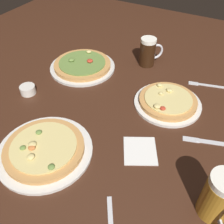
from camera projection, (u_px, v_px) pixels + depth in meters
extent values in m
cube|color=#3D2114|center=(112.00, 118.00, 1.01)|extent=(2.40, 2.40, 0.03)
cylinder|color=silver|center=(45.00, 151.00, 0.86)|extent=(0.33, 0.33, 0.01)
cylinder|color=tan|center=(44.00, 148.00, 0.85)|extent=(0.28, 0.28, 0.02)
cylinder|color=#DBC67A|center=(44.00, 146.00, 0.85)|extent=(0.23, 0.23, 0.01)
ellipsoid|color=#C67038|center=(32.00, 147.00, 0.83)|extent=(0.03, 0.03, 0.01)
ellipsoid|color=olive|center=(51.00, 167.00, 0.77)|extent=(0.02, 0.02, 0.01)
ellipsoid|color=#DBC67A|center=(32.00, 144.00, 0.84)|extent=(0.03, 0.03, 0.01)
ellipsoid|color=olive|center=(39.00, 132.00, 0.88)|extent=(0.02, 0.02, 0.01)
ellipsoid|color=olive|center=(23.00, 148.00, 0.83)|extent=(0.02, 0.02, 0.01)
ellipsoid|color=#DBC67A|center=(31.00, 157.00, 0.80)|extent=(0.03, 0.03, 0.01)
cylinder|color=silver|center=(83.00, 67.00, 1.26)|extent=(0.33, 0.33, 0.01)
cylinder|color=tan|center=(82.00, 65.00, 1.25)|extent=(0.28, 0.28, 0.02)
cylinder|color=olive|center=(82.00, 62.00, 1.24)|extent=(0.23, 0.23, 0.01)
ellipsoid|color=#DBC67A|center=(89.00, 52.00, 1.30)|extent=(0.03, 0.03, 0.01)
ellipsoid|color=#B73823|center=(90.00, 61.00, 1.23)|extent=(0.03, 0.03, 0.02)
ellipsoid|color=olive|center=(71.00, 60.00, 1.24)|extent=(0.03, 0.03, 0.01)
cylinder|color=silver|center=(167.00, 103.00, 1.05)|extent=(0.28, 0.28, 0.01)
cylinder|color=tan|center=(168.00, 101.00, 1.04)|extent=(0.24, 0.24, 0.02)
cylinder|color=#DBC67A|center=(168.00, 98.00, 1.03)|extent=(0.20, 0.20, 0.01)
ellipsoid|color=#DBC67A|center=(161.00, 93.00, 1.05)|extent=(0.02, 0.02, 0.01)
ellipsoid|color=#DBC67A|center=(157.00, 106.00, 0.98)|extent=(0.03, 0.03, 0.01)
ellipsoid|color=#DBC67A|center=(169.00, 90.00, 1.06)|extent=(0.03, 0.03, 0.01)
ellipsoid|color=#DBC67A|center=(160.00, 85.00, 1.09)|extent=(0.02, 0.02, 0.01)
ellipsoid|color=#B73823|center=(163.00, 108.00, 0.97)|extent=(0.02, 0.02, 0.01)
cylinder|color=black|center=(147.00, 54.00, 1.25)|extent=(0.08, 0.08, 0.13)
cylinder|color=white|center=(149.00, 40.00, 1.20)|extent=(0.08, 0.08, 0.02)
torus|color=silver|center=(156.00, 52.00, 1.26)|extent=(0.06, 0.07, 0.08)
cylinder|color=#B27A23|center=(218.00, 198.00, 0.67)|extent=(0.09, 0.09, 0.14)
cylinder|color=silver|center=(28.00, 90.00, 1.10)|extent=(0.07, 0.07, 0.04)
cube|color=white|center=(140.00, 150.00, 0.87)|extent=(0.16, 0.16, 0.01)
cube|color=silver|center=(218.00, 86.00, 1.14)|extent=(0.19, 0.06, 0.01)
cube|color=silver|center=(193.00, 83.00, 1.16)|extent=(0.05, 0.04, 0.00)
cube|color=silver|center=(220.00, 143.00, 0.89)|extent=(0.17, 0.07, 0.01)
cube|color=silver|center=(191.00, 139.00, 0.91)|extent=(0.06, 0.04, 0.00)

